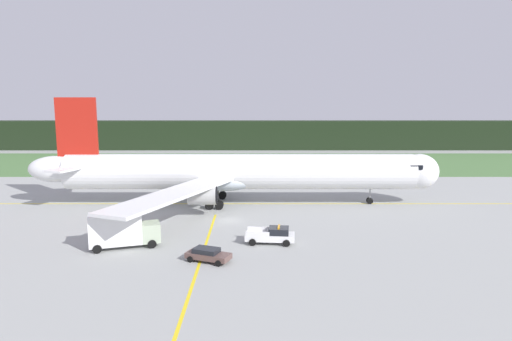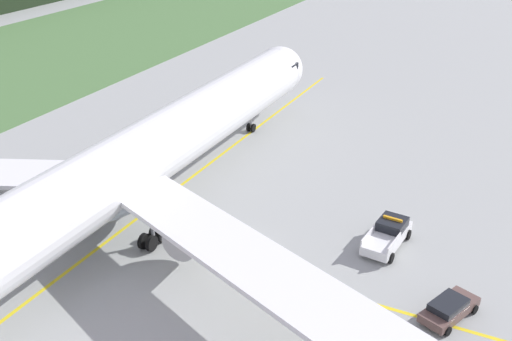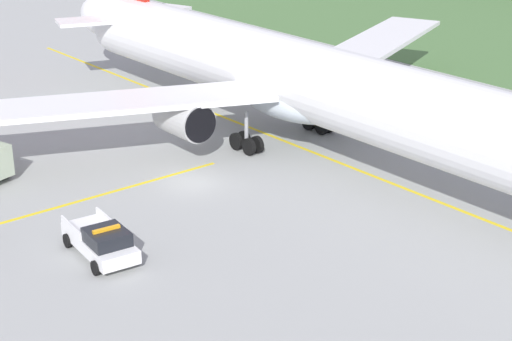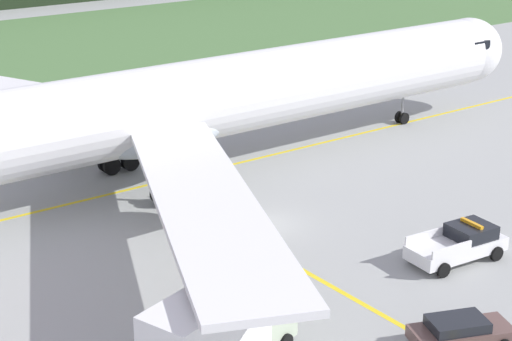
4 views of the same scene
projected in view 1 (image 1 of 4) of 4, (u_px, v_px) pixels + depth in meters
The scene contains 9 objects.
ground at pixel (230, 220), 59.13m from camera, with size 320.00×320.00×0.00m, color #989B98.
grass_verge at pixel (243, 163), 111.51m from camera, with size 320.00×39.78×0.04m, color #4A703D.
distant_tree_line at pixel (246, 135), 141.91m from camera, with size 288.00×7.12×8.80m, color black.
taxiway_centerline_main at pixel (242, 204), 68.41m from camera, with size 81.82×0.30×0.01m, color yellow.
taxiway_centerline_spur at pixel (203, 257), 45.21m from camera, with size 33.96×0.30×0.01m, color yellow.
airliner at pixel (238, 172), 67.66m from camera, with size 60.79×49.63×15.76m.
ops_pickup_truck at pixel (274, 235), 49.55m from camera, with size 5.50×2.75×1.94m.
catering_truck at pixel (124, 229), 48.05m from camera, with size 7.60×4.47×3.93m.
staff_car at pixel (210, 254), 44.10m from camera, with size 4.65×3.24×1.30m.
Camera 1 is at (3.64, -57.39, 15.55)m, focal length 32.06 mm.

